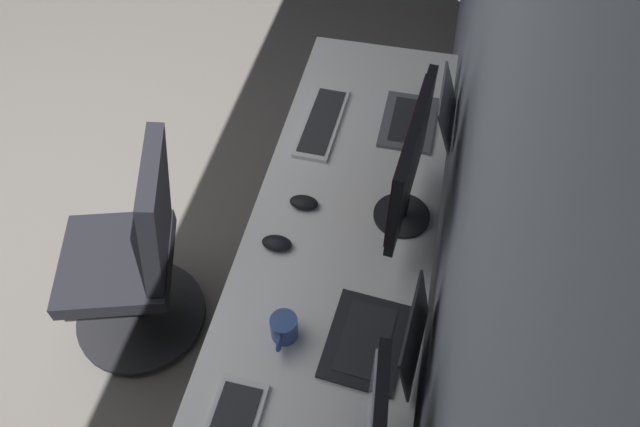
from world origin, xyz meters
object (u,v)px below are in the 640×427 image
(keyboard_spare, at_px, (322,122))
(mouse_main, at_px, (277,243))
(coffee_mug, at_px, (284,328))
(office_chair, at_px, (136,261))
(monitor_primary, at_px, (409,165))
(laptop_leftmost, at_px, (424,116))
(laptop_left, at_px, (384,339))
(drawer_pedestal, at_px, (320,399))
(mouse_spare, at_px, (304,203))

(keyboard_spare, xyz_separation_m, mouse_main, (0.62, -0.02, 0.01))
(keyboard_spare, xyz_separation_m, coffee_mug, (0.94, 0.09, 0.03))
(mouse_main, relative_size, office_chair, 0.11)
(monitor_primary, relative_size, laptop_leftmost, 1.59)
(mouse_main, height_order, coffee_mug, coffee_mug)
(coffee_mug, bearing_deg, laptop_leftmost, 163.14)
(mouse_main, bearing_deg, office_chair, -89.63)
(laptop_left, bearing_deg, mouse_main, -125.62)
(coffee_mug, bearing_deg, office_chair, -114.49)
(drawer_pedestal, xyz_separation_m, laptop_leftmost, (-1.05, 0.19, 0.43))
(keyboard_spare, height_order, coffee_mug, coffee_mug)
(office_chair, bearing_deg, drawer_pedestal, 67.18)
(monitor_primary, height_order, mouse_spare, monitor_primary)
(monitor_primary, bearing_deg, coffee_mug, -28.08)
(monitor_primary, distance_m, coffee_mug, 0.65)
(monitor_primary, bearing_deg, laptop_left, 1.59)
(monitor_primary, xyz_separation_m, mouse_spare, (0.03, -0.35, -0.25))
(laptop_left, distance_m, mouse_main, 0.50)
(monitor_primary, bearing_deg, mouse_spare, -85.76)
(drawer_pedestal, height_order, laptop_left, laptop_left)
(mouse_spare, bearing_deg, laptop_left, 36.59)
(drawer_pedestal, distance_m, laptop_leftmost, 1.15)
(keyboard_spare, relative_size, office_chair, 0.44)
(monitor_primary, bearing_deg, laptop_leftmost, 177.27)
(keyboard_spare, xyz_separation_m, office_chair, (0.63, -0.60, -0.28))
(laptop_leftmost, xyz_separation_m, mouse_spare, (0.51, -0.37, -0.03))
(mouse_main, xyz_separation_m, office_chair, (0.00, -0.58, -0.29))
(drawer_pedestal, relative_size, coffee_mug, 5.63)
(drawer_pedestal, bearing_deg, keyboard_spare, -168.01)
(office_chair, bearing_deg, mouse_spare, 107.28)
(keyboard_spare, height_order, mouse_spare, mouse_spare)
(coffee_mug, xyz_separation_m, office_chair, (-0.31, -0.69, -0.32))
(office_chair, bearing_deg, keyboard_spare, 136.01)
(monitor_primary, relative_size, office_chair, 0.54)
(keyboard_spare, distance_m, coffee_mug, 0.94)
(monitor_primary, xyz_separation_m, office_chair, (0.22, -0.98, -0.54))
(mouse_main, bearing_deg, laptop_leftmost, 149.27)
(laptop_leftmost, height_order, laptop_left, laptop_left)
(drawer_pedestal, xyz_separation_m, coffee_mug, (-0.03, -0.12, 0.43))
(mouse_main, bearing_deg, mouse_spare, 165.95)
(laptop_leftmost, bearing_deg, mouse_main, -30.73)
(coffee_mug, bearing_deg, laptop_left, 94.88)
(laptop_left, height_order, keyboard_spare, laptop_left)
(mouse_spare, height_order, office_chair, office_chair)
(laptop_leftmost, height_order, coffee_mug, laptop_leftmost)
(keyboard_spare, distance_m, mouse_spare, 0.43)
(drawer_pedestal, bearing_deg, office_chair, -112.82)
(mouse_main, height_order, office_chair, office_chair)
(keyboard_spare, relative_size, mouse_main, 4.08)
(drawer_pedestal, xyz_separation_m, mouse_main, (-0.34, -0.23, 0.40))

